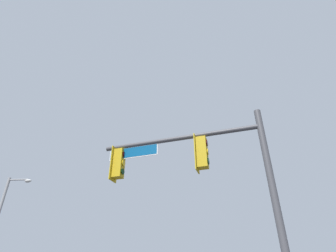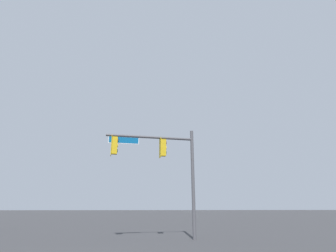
% 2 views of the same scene
% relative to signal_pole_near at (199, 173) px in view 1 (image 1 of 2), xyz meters
% --- Properties ---
extents(signal_pole_near, '(5.77, 0.97, 6.88)m').
position_rel_signal_pole_near_xyz_m(signal_pole_near, '(0.00, 0.00, 0.00)').
color(signal_pole_near, '#47474C').
rests_on(signal_pole_near, ground_plane).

